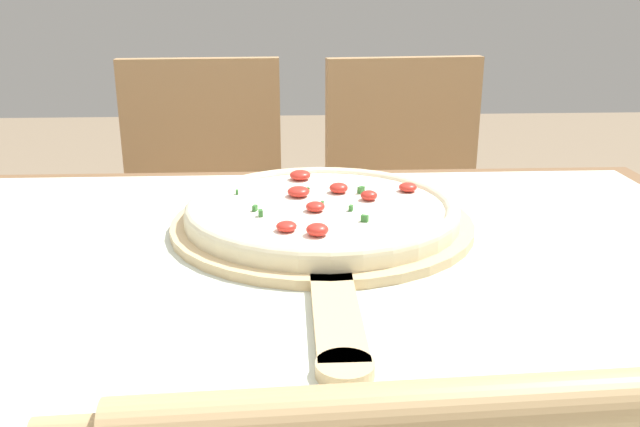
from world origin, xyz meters
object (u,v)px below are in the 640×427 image
pizza (319,210)px  chair_right (409,218)px  chair_left (204,222)px  rolling_pin (396,415)px  pizza_peel (320,228)px

pizza → chair_right: chair_right is taller
pizza → chair_right: size_ratio=0.40×
chair_left → rolling_pin: bearing=-79.4°
chair_right → pizza: bearing=-115.8°
pizza → rolling_pin: size_ratio=0.74×
pizza → chair_right: bearing=70.1°
pizza → chair_left: bearing=109.2°
chair_left → chair_right: 0.50m
pizza_peel → chair_left: (-0.24, 0.72, -0.24)m
rolling_pin → pizza: bearing=94.1°
chair_left → chair_right: bearing=-2.9°
pizza → pizza_peel: bearing=-90.4°
pizza_peel → pizza: bearing=89.6°
pizza_peel → chair_left: bearing=108.7°
pizza → chair_left: 0.78m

